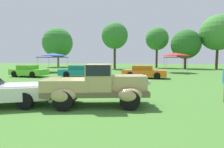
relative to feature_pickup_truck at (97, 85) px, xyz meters
The scene contains 12 objects.
ground_plane 0.90m from the feature_pickup_truck, 153.07° to the left, with size 120.00×120.00×0.00m, color #42752D.
feature_pickup_truck is the anchor object (origin of this frame).
show_car_lime 14.24m from the feature_pickup_truck, 134.75° to the left, with size 4.00×2.16×1.22m.
show_car_teal 11.60m from the feature_pickup_truck, 112.65° to the left, with size 4.57×2.27×1.22m.
show_car_orange 11.02m from the feature_pickup_truck, 79.24° to the left, with size 4.46×2.27×1.22m.
canopy_tent_left_field 19.83m from the feature_pickup_truck, 122.51° to the left, with size 3.28×3.28×2.71m.
canopy_tent_center_field 19.43m from the feature_pickup_truck, 70.84° to the left, with size 2.87×2.87×2.71m.
treeline_far_left 36.07m from the feature_pickup_truck, 118.54° to the left, with size 6.79×6.79×8.88m.
treeline_mid_left 26.77m from the feature_pickup_truck, 96.87° to the left, with size 4.88×4.88×8.59m.
treeline_center 31.76m from the feature_pickup_truck, 80.96° to the left, with size 4.66×4.66×8.30m.
treeline_mid_right 30.71m from the feature_pickup_truck, 70.71° to the left, with size 5.50×5.50×7.37m.
treeline_far_right 32.74m from the feature_pickup_truck, 61.37° to the left, with size 6.36×6.36×9.78m.
Camera 1 is at (1.99, -7.11, 1.93)m, focal length 28.50 mm.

